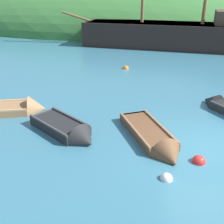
{
  "coord_description": "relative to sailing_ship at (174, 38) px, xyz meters",
  "views": [
    {
      "loc": [
        -2.32,
        -8.25,
        5.02
      ],
      "look_at": [
        -3.56,
        2.09,
        0.25
      ],
      "focal_mm": 44.4,
      "sensor_mm": 36.0,
      "label": 1
    }
  ],
  "objects": [
    {
      "name": "buoy_orange",
      "position": [
        -3.73,
        -7.4,
        -0.8
      ],
      "size": [
        0.41,
        0.41,
        0.41
      ],
      "primitive_type": "sphere",
      "color": "orange",
      "rests_on": "ground"
    },
    {
      "name": "ground_plane",
      "position": [
        -0.17,
        -17.03,
        -0.8
      ],
      "size": [
        120.0,
        120.0,
        0.0
      ],
      "primitive_type": "plane",
      "color": "teal"
    },
    {
      "name": "sailing_ship",
      "position": [
        0.0,
        0.0,
        0.0
      ],
      "size": [
        18.38,
        6.1,
        12.73
      ],
      "rotation": [
        0.0,
        0.0,
        2.99
      ],
      "color": "black",
      "rests_on": "ground"
    },
    {
      "name": "rowboat_near_dock",
      "position": [
        -5.2,
        -16.55,
        -0.68
      ],
      "size": [
        3.06,
        2.71,
        1.05
      ],
      "rotation": [
        0.0,
        0.0,
        5.62
      ],
      "color": "black",
      "rests_on": "ground"
    },
    {
      "name": "rowboat_outer_left",
      "position": [
        -2.02,
        -16.8,
        -0.72
      ],
      "size": [
        2.47,
        3.68,
        1.06
      ],
      "rotation": [
        0.0,
        0.0,
        5.14
      ],
      "color": "brown",
      "rests_on": "ground"
    },
    {
      "name": "rowboat_portside",
      "position": [
        -8.14,
        -14.92,
        -0.71
      ],
      "size": [
        3.69,
        2.04,
        1.16
      ],
      "rotation": [
        0.0,
        0.0,
        0.26
      ],
      "color": "#9E7047",
      "rests_on": "ground"
    },
    {
      "name": "buoy_red",
      "position": [
        -0.67,
        -17.8,
        -0.8
      ],
      "size": [
        0.43,
        0.43,
        0.43
      ],
      "primitive_type": "sphere",
      "color": "red",
      "rests_on": "ground"
    },
    {
      "name": "buoy_white",
      "position": [
        -1.72,
        -18.77,
        -0.8
      ],
      "size": [
        0.36,
        0.36,
        0.36
      ],
      "primitive_type": "sphere",
      "color": "white",
      "rests_on": "ground"
    },
    {
      "name": "shore_hill",
      "position": [
        -5.34,
        11.81,
        -0.8
      ],
      "size": [
        42.76,
        20.5,
        11.15
      ],
      "primitive_type": "ellipsoid",
      "color": "#387033",
      "rests_on": "ground"
    }
  ]
}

